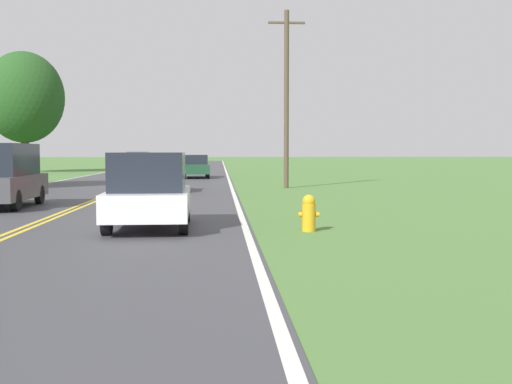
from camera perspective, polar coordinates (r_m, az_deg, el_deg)
name	(u,v)px	position (r m, az deg, el deg)	size (l,w,h in m)	color
fire_hydrant	(309,213)	(14.59, 4.71, -1.85)	(0.47, 0.31, 0.84)	gold
utility_pole_midground	(286,97)	(31.72, 2.72, 8.46)	(1.80, 0.24, 8.65)	brown
tree_left_verge	(24,98)	(58.95, -19.93, 7.90)	(6.78, 6.78, 10.33)	#473828
car_white_suv_approaching	(149,189)	(15.28, -9.46, 0.28)	(1.97, 4.01, 1.79)	black
car_dark_grey_van_mid_near	(3,175)	(22.14, -21.55, 1.40)	(1.83, 4.48, 2.07)	black
car_red_sedan_mid_far	(155,174)	(28.30, -8.95, 1.59)	(1.83, 4.90, 1.64)	black
car_dark_green_sedan_receding	(196,166)	(43.91, -5.36, 2.32)	(1.96, 4.89, 1.57)	black
car_champagne_suv_distant	(138,161)	(61.73, -10.42, 2.76)	(2.00, 4.66, 1.76)	black
car_silver_sedan_horizon	(158,160)	(73.06, -8.73, 2.85)	(1.95, 4.65, 1.67)	black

